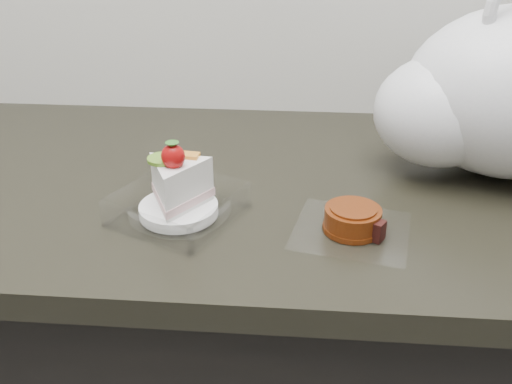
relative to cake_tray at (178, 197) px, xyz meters
name	(u,v)px	position (x,y,z in m)	size (l,w,h in m)	color
counter	(209,378)	(0.00, 0.13, -0.48)	(2.04, 0.64, 0.90)	black
cake_tray	(178,197)	(0.00, 0.00, 0.00)	(0.20, 0.20, 0.12)	white
mooncake_wrap	(353,222)	(0.24, -0.02, -0.02)	(0.18, 0.17, 0.04)	white
plastic_bag	(505,95)	(0.47, 0.19, 0.10)	(0.45, 0.37, 0.32)	white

